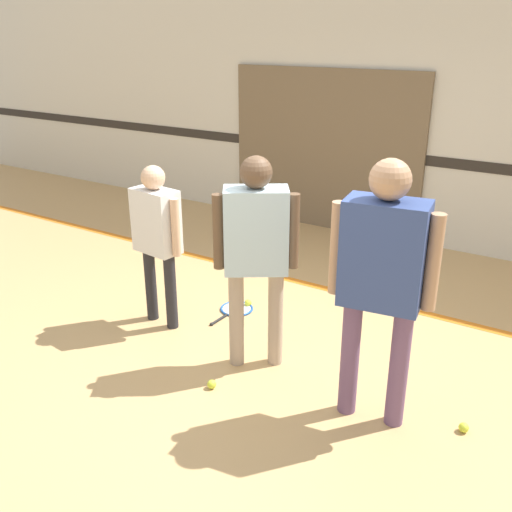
% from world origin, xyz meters
% --- Properties ---
extents(ground_plane, '(16.00, 16.00, 0.00)m').
position_xyz_m(ground_plane, '(0.00, 0.00, 0.00)').
color(ground_plane, tan).
extents(wall_back, '(16.00, 0.07, 3.20)m').
position_xyz_m(wall_back, '(0.00, 3.30, 1.60)').
color(wall_back, silver).
rests_on(wall_back, ground_plane).
extents(wall_panel, '(2.57, 0.05, 2.00)m').
position_xyz_m(wall_panel, '(-0.93, 3.24, 1.00)').
color(wall_panel, '#756047').
rests_on(wall_panel, ground_plane).
extents(floor_stripe, '(14.40, 0.10, 0.01)m').
position_xyz_m(floor_stripe, '(0.00, 1.49, 0.00)').
color(floor_stripe, orange).
rests_on(floor_stripe, ground_plane).
extents(person_instructor, '(0.53, 0.46, 1.64)m').
position_xyz_m(person_instructor, '(0.11, -0.03, 1.01)').
color(person_instructor, tan).
rests_on(person_instructor, ground_plane).
extents(person_student_left, '(0.54, 0.27, 1.42)m').
position_xyz_m(person_student_left, '(-0.94, 0.08, 0.88)').
color(person_student_left, '#232328').
rests_on(person_student_left, ground_plane).
extents(person_student_right, '(0.66, 0.34, 1.76)m').
position_xyz_m(person_student_right, '(1.12, -0.19, 1.09)').
color(person_student_right, '#6B4C70').
rests_on(person_student_right, ground_plane).
extents(racket_spare_on_floor, '(0.32, 0.55, 0.03)m').
position_xyz_m(racket_spare_on_floor, '(-0.52, 0.61, 0.01)').
color(racket_spare_on_floor, blue).
rests_on(racket_spare_on_floor, ground_plane).
extents(tennis_ball_near_instructor, '(0.07, 0.07, 0.07)m').
position_xyz_m(tennis_ball_near_instructor, '(0.03, -0.50, 0.03)').
color(tennis_ball_near_instructor, '#CCE038').
rests_on(tennis_ball_near_instructor, ground_plane).
extents(tennis_ball_by_spare_racket, '(0.07, 0.07, 0.07)m').
position_xyz_m(tennis_ball_by_spare_racket, '(-0.47, 0.75, 0.03)').
color(tennis_ball_by_spare_racket, '#CCE038').
rests_on(tennis_ball_by_spare_racket, ground_plane).
extents(tennis_ball_stray_left, '(0.07, 0.07, 0.07)m').
position_xyz_m(tennis_ball_stray_left, '(1.70, -0.02, 0.03)').
color(tennis_ball_stray_left, '#CCE038').
rests_on(tennis_ball_stray_left, ground_plane).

